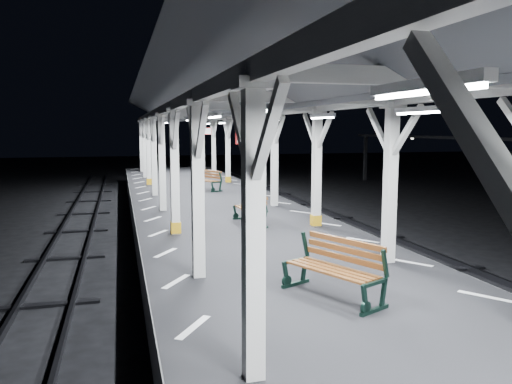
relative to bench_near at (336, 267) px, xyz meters
name	(u,v)px	position (x,y,z in m)	size (l,w,h in m)	color
ground	(269,287)	(-0.04, 3.72, -1.51)	(120.00, 120.00, 0.00)	black
platform	(269,267)	(-0.04, 3.72, -1.01)	(6.00, 50.00, 1.00)	black
hazard_stripes_left	(166,253)	(-2.49, 3.72, -0.51)	(1.00, 48.00, 0.01)	silver
hazard_stripes_right	(362,240)	(2.41, 3.72, -0.51)	(1.00, 48.00, 0.01)	silver
track_left	(46,303)	(-5.04, 3.72, -1.44)	(2.20, 60.00, 0.16)	#2D2D33
track_right	(448,268)	(4.96, 3.72, -1.44)	(2.20, 60.00, 0.16)	#2D2D33
canopy	(270,95)	(-0.04, 3.70, 3.05)	(5.40, 49.00, 4.65)	silver
bench_near	(336,267)	(0.00, 0.00, 0.00)	(1.33, 1.89, 0.97)	black
bench_mid	(253,208)	(0.32, 6.62, -0.05)	(0.69, 1.65, 0.88)	black
bench_far	(208,180)	(0.44, 14.98, -0.04)	(1.24, 1.75, 0.89)	black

